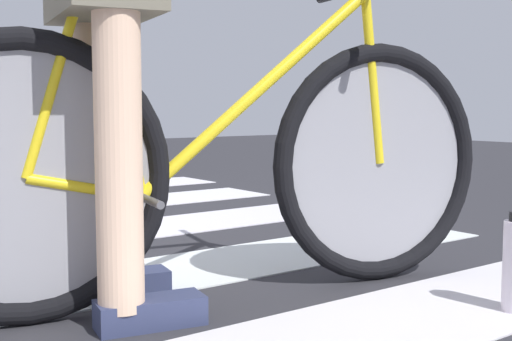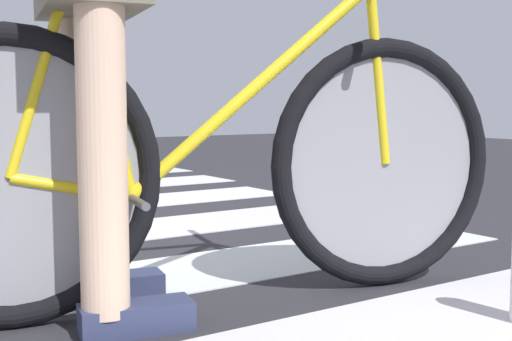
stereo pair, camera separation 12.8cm
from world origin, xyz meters
TOP-DOWN VIEW (x-y plane):
  - bicycle_1_of_4 at (1.11, -1.26)m, footprint 1.71×0.56m
  - cyclist_1_of_4 at (0.80, -1.20)m, footprint 0.38×0.45m

SIDE VIEW (x-z plane):
  - bicycle_1_of_4 at x=1.11m, z-range -0.06..0.87m
  - cyclist_1_of_4 at x=0.80m, z-range 0.17..1.19m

